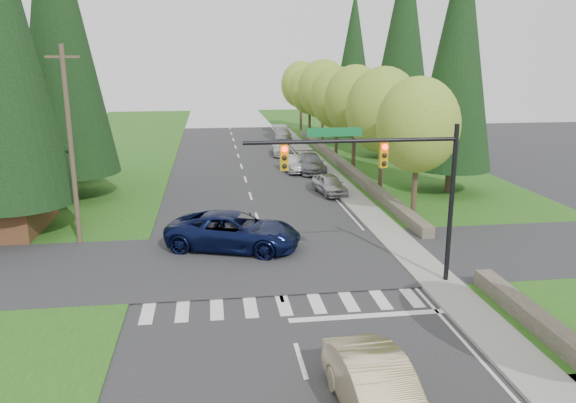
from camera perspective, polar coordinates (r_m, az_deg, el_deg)
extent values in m
plane|color=#28282B|center=(19.48, 0.81, -14.38)|extent=(120.00, 120.00, 0.00)
cube|color=#215717|center=(41.11, 14.66, 0.85)|extent=(14.00, 110.00, 0.06)
cube|color=#215717|center=(39.43, -22.92, -0.41)|extent=(14.00, 110.00, 0.06)
cube|color=#28282B|center=(26.71, -1.79, -6.12)|extent=(120.00, 8.00, 0.10)
cube|color=gray|center=(41.08, 5.71, 1.30)|extent=(1.80, 80.00, 0.13)
cube|color=gray|center=(40.89, 4.55, 1.26)|extent=(0.20, 80.00, 0.13)
cube|color=#4C4438|center=(49.02, 5.48, 3.81)|extent=(0.70, 40.00, 0.70)
cylinder|color=black|center=(24.26, 16.24, -0.43)|extent=(0.20, 0.20, 6.80)
cylinder|color=black|center=(22.28, 6.54, 6.14)|extent=(8.60, 0.16, 0.16)
cube|color=#0C662D|center=(22.12, 4.76, 7.03)|extent=(2.20, 0.04, 0.35)
cube|color=#BF8C0C|center=(22.73, 9.68, 4.66)|extent=(0.32, 0.24, 1.00)
sphere|color=#FF0C05|center=(22.55, 9.82, 5.47)|extent=(0.22, 0.22, 0.22)
cube|color=#BF8C0C|center=(21.87, -0.40, 4.48)|extent=(0.32, 0.24, 1.00)
sphere|color=#FF0C05|center=(21.68, -0.35, 5.33)|extent=(0.22, 0.22, 0.22)
cylinder|color=#473828|center=(29.99, -21.17, 5.08)|extent=(0.24, 0.24, 10.00)
cube|color=#473828|center=(29.67, -21.96, 13.48)|extent=(1.60, 0.10, 0.12)
cylinder|color=#38281C|center=(33.78, 12.77, 2.14)|extent=(0.32, 0.32, 4.76)
ellipsoid|color=olive|center=(33.25, 13.08, 7.59)|extent=(4.80, 4.80, 5.52)
cylinder|color=#38281C|center=(40.29, 9.46, 4.40)|extent=(0.32, 0.32, 4.93)
ellipsoid|color=olive|center=(39.84, 9.66, 9.13)|extent=(5.20, 5.20, 5.98)
cylinder|color=#38281C|center=(46.87, 6.70, 5.97)|extent=(0.32, 0.32, 5.04)
ellipsoid|color=olive|center=(46.49, 6.83, 10.14)|extent=(5.00, 5.00, 5.75)
cylinder|color=#38281C|center=(53.64, 4.93, 6.97)|extent=(0.32, 0.32, 4.82)
ellipsoid|color=olive|center=(53.31, 5.01, 10.46)|extent=(5.00, 5.00, 5.75)
cylinder|color=#38281C|center=(60.43, 3.56, 8.01)|extent=(0.32, 0.32, 5.15)
ellipsoid|color=olive|center=(60.14, 3.61, 11.32)|extent=(5.40, 5.40, 6.21)
cylinder|color=#38281C|center=(67.26, 2.20, 8.49)|extent=(0.32, 0.32, 4.70)
ellipsoid|color=olive|center=(67.00, 2.23, 11.21)|extent=(4.80, 4.80, 5.52)
cylinder|color=#38281C|center=(74.13, 1.33, 9.17)|extent=(0.32, 0.32, 4.98)
ellipsoid|color=olive|center=(73.89, 1.35, 11.78)|extent=(5.20, 5.20, 5.98)
cylinder|color=#38281C|center=(33.63, -25.61, -1.43)|extent=(0.50, 0.50, 2.00)
cylinder|color=#38281C|center=(40.85, -21.01, 1.66)|extent=(0.50, 0.50, 2.00)
cone|color=black|center=(40.02, -22.39, 16.19)|extent=(6.46, 6.46, 19.00)
cylinder|color=#38281C|center=(47.04, -21.80, 3.18)|extent=(0.50, 0.50, 2.00)
cone|color=black|center=(46.29, -22.91, 14.53)|extent=(5.78, 5.78, 17.00)
cylinder|color=#38281C|center=(41.29, 16.03, 2.20)|extent=(0.50, 0.50, 2.00)
cone|color=black|center=(40.42, 16.92, 14.47)|extent=(5.44, 5.44, 16.00)
cylinder|color=#38281C|center=(54.47, 11.12, 5.37)|extent=(0.50, 0.50, 2.00)
cone|color=black|center=(53.83, 11.65, 15.72)|extent=(6.12, 6.12, 18.00)
cylinder|color=#38281C|center=(67.47, 6.48, 7.28)|extent=(0.50, 0.50, 2.00)
cone|color=black|center=(66.95, 6.68, 14.34)|extent=(5.10, 5.10, 15.00)
imported|color=beige|center=(15.85, 9.12, -18.51)|extent=(2.13, 5.13, 1.65)
imported|color=#0B1238|center=(28.25, -5.51, -3.03)|extent=(7.31, 5.09, 1.85)
imported|color=#B2B1B6|center=(39.64, 4.26, 1.77)|extent=(2.16, 4.23, 1.38)
imported|color=slate|center=(47.10, 2.29, 3.92)|extent=(2.11, 5.18, 1.50)
imported|color=#AFAFB4|center=(47.17, 0.55, 3.86)|extent=(1.90, 4.25, 1.36)
imported|color=silver|center=(55.18, -0.71, 5.47)|extent=(1.97, 4.37, 1.46)
imported|color=#9B9BA0|center=(64.05, -0.45, 6.70)|extent=(2.42, 4.91, 1.37)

